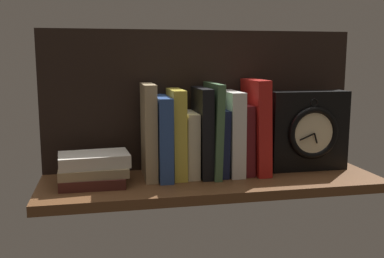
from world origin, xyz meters
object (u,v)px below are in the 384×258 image
(book_yellow_seinlanguage, at_px, (176,133))
(framed_clock, at_px, (308,131))
(book_blue_modern, at_px, (163,137))
(book_navy_bierce, at_px, (220,141))
(book_black_skeptic, at_px, (202,132))
(book_tan_shortstories, at_px, (149,131))
(book_white_catcher, at_px, (232,133))
(book_stack_side, at_px, (94,169))
(book_cream_twain, at_px, (190,144))
(book_green_romantic, at_px, (212,129))
(book_red_requiem, at_px, (256,126))
(book_maroon_dawkins, at_px, (244,139))

(book_yellow_seinlanguage, distance_m, framed_clock, 0.38)
(book_blue_modern, relative_size, book_navy_bierce, 1.20)
(book_black_skeptic, bearing_deg, book_navy_bierce, 0.00)
(book_tan_shortstories, distance_m, book_black_skeptic, 0.15)
(book_blue_modern, relative_size, book_white_catcher, 0.95)
(book_tan_shortstories, height_order, book_stack_side, book_tan_shortstories)
(book_white_catcher, bearing_deg, framed_clock, -1.30)
(book_cream_twain, height_order, book_white_catcher, book_white_catcher)
(book_blue_modern, distance_m, book_white_catcher, 0.19)
(book_navy_bierce, xyz_separation_m, book_stack_side, (-0.34, -0.04, -0.05))
(book_tan_shortstories, bearing_deg, book_yellow_seinlanguage, 0.00)
(book_black_skeptic, height_order, book_green_romantic, book_green_romantic)
(book_blue_modern, distance_m, book_green_romantic, 0.14)
(book_yellow_seinlanguage, xyz_separation_m, book_black_skeptic, (0.07, 0.00, 0.00))
(book_blue_modern, xyz_separation_m, book_green_romantic, (0.14, -0.00, 0.02))
(book_navy_bierce, relative_size, book_red_requiem, 0.70)
(book_navy_bierce, distance_m, book_stack_side, 0.35)
(book_cream_twain, xyz_separation_m, book_stack_side, (-0.26, -0.04, -0.05))
(book_green_romantic, distance_m, framed_clock, 0.28)
(book_navy_bierce, height_order, book_white_catcher, book_white_catcher)
(book_yellow_seinlanguage, bearing_deg, book_blue_modern, 180.00)
(book_green_romantic, relative_size, book_maroon_dawkins, 1.31)
(book_blue_modern, relative_size, framed_clock, 0.97)
(book_tan_shortstories, xyz_separation_m, book_cream_twain, (0.11, 0.00, -0.04))
(book_navy_bierce, bearing_deg, book_cream_twain, 180.00)
(book_cream_twain, distance_m, framed_clock, 0.35)
(book_navy_bierce, distance_m, framed_clock, 0.26)
(book_blue_modern, distance_m, book_cream_twain, 0.08)
(book_cream_twain, xyz_separation_m, framed_clock, (0.34, -0.01, 0.03))
(book_cream_twain, height_order, book_stack_side, book_cream_twain)
(book_yellow_seinlanguage, relative_size, book_black_skeptic, 0.99)
(book_tan_shortstories, bearing_deg, book_maroon_dawkins, 0.00)
(book_white_catcher, bearing_deg, book_blue_modern, 180.00)
(book_yellow_seinlanguage, bearing_deg, book_white_catcher, 0.00)
(book_tan_shortstories, bearing_deg, book_cream_twain, 0.00)
(book_green_romantic, xyz_separation_m, book_stack_side, (-0.32, -0.04, -0.09))
(book_blue_modern, bearing_deg, book_green_romantic, -0.00)
(book_white_catcher, bearing_deg, book_red_requiem, 0.00)
(framed_clock, bearing_deg, book_stack_side, -176.70)
(book_tan_shortstories, xyz_separation_m, book_black_skeptic, (0.15, 0.00, -0.01))
(book_cream_twain, distance_m, book_red_requiem, 0.19)
(framed_clock, bearing_deg, book_blue_modern, 179.30)
(book_white_catcher, bearing_deg, book_yellow_seinlanguage, 180.00)
(book_cream_twain, relative_size, framed_clock, 0.77)
(book_black_skeptic, xyz_separation_m, book_stack_side, (-0.29, -0.04, -0.08))
(book_green_romantic, bearing_deg, book_yellow_seinlanguage, 180.00)
(book_cream_twain, xyz_separation_m, book_white_catcher, (0.12, 0.00, 0.03))
(book_tan_shortstories, relative_size, book_green_romantic, 1.00)
(book_green_romantic, bearing_deg, book_tan_shortstories, 180.00)
(book_cream_twain, relative_size, book_stack_side, 0.96)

